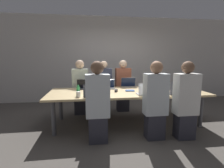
{
  "coord_description": "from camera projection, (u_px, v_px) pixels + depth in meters",
  "views": [
    {
      "loc": [
        -0.84,
        -3.67,
        1.44
      ],
      "look_at": [
        -0.31,
        0.1,
        0.87
      ],
      "focal_mm": 28.0,
      "sensor_mm": 36.0,
      "label": 1
    }
  ],
  "objects": [
    {
      "name": "bottle_near_left",
      "position": [
        78.0,
        91.0,
        3.35
      ],
      "size": [
        0.06,
        0.06,
        0.21
      ],
      "color": "green",
      "rests_on": "conference_table"
    },
    {
      "name": "laptop_far_center",
      "position": [
        129.0,
        85.0,
        4.31
      ],
      "size": [
        0.36,
        0.23,
        0.24
      ],
      "color": "gray",
      "rests_on": "conference_table"
    },
    {
      "name": "cup_near_right",
      "position": [
        186.0,
        91.0,
        3.54
      ],
      "size": [
        0.07,
        0.07,
        0.1
      ],
      "color": "brown",
      "rests_on": "conference_table"
    },
    {
      "name": "notebook",
      "position": [
        130.0,
        91.0,
        3.83
      ],
      "size": [
        0.21,
        0.17,
        0.02
      ],
      "rotation": [
        0.0,
        0.0,
        -0.15
      ],
      "color": "#2D4C8C",
      "rests_on": "conference_table"
    },
    {
      "name": "laptop_far_left",
      "position": [
        84.0,
        86.0,
        4.09
      ],
      "size": [
        0.33,
        0.22,
        0.22
      ],
      "color": "#333338",
      "rests_on": "conference_table"
    },
    {
      "name": "stapler",
      "position": [
        116.0,
        91.0,
        3.74
      ],
      "size": [
        0.09,
        0.16,
        0.05
      ],
      "rotation": [
        0.0,
        0.0,
        -0.33
      ],
      "color": "black",
      "rests_on": "conference_table"
    },
    {
      "name": "person_far_center",
      "position": [
        123.0,
        87.0,
        4.74
      ],
      "size": [
        0.4,
        0.24,
        1.38
      ],
      "color": "#2D2D38",
      "rests_on": "ground_plane"
    },
    {
      "name": "laptop_near_left",
      "position": [
        93.0,
        93.0,
        3.24
      ],
      "size": [
        0.34,
        0.24,
        0.24
      ],
      "rotation": [
        0.0,
        0.0,
        3.14
      ],
      "color": "#333338",
      "rests_on": "conference_table"
    },
    {
      "name": "person_near_midright",
      "position": [
        155.0,
        102.0,
        3.07
      ],
      "size": [
        0.4,
        0.24,
        1.39
      ],
      "rotation": [
        0.0,
        0.0,
        3.14
      ],
      "color": "#2D2D38",
      "rests_on": "ground_plane"
    },
    {
      "name": "conference_table",
      "position": [
        127.0,
        94.0,
        3.83
      ],
      "size": [
        3.33,
        1.26,
        0.72
      ],
      "color": "#D6B77F",
      "rests_on": "ground_plane"
    },
    {
      "name": "laptop_far_midleft",
      "position": [
        108.0,
        86.0,
        4.15
      ],
      "size": [
        0.34,
        0.22,
        0.22
      ],
      "color": "silver",
      "rests_on": "conference_table"
    },
    {
      "name": "person_near_left",
      "position": [
        98.0,
        104.0,
        2.94
      ],
      "size": [
        0.4,
        0.24,
        1.39
      ],
      "rotation": [
        0.0,
        0.0,
        3.14
      ],
      "color": "#2D2D38",
      "rests_on": "ground_plane"
    },
    {
      "name": "person_near_right",
      "position": [
        186.0,
        102.0,
        3.09
      ],
      "size": [
        0.4,
        0.24,
        1.39
      ],
      "rotation": [
        0.0,
        0.0,
        3.14
      ],
      "color": "#2D2D38",
      "rests_on": "ground_plane"
    },
    {
      "name": "laptop_near_midright",
      "position": [
        146.0,
        91.0,
        3.41
      ],
      "size": [
        0.32,
        0.23,
        0.24
      ],
      "rotation": [
        0.0,
        0.0,
        3.14
      ],
      "color": "#B7B7BC",
      "rests_on": "conference_table"
    },
    {
      "name": "curtain_wall",
      "position": [
        112.0,
        59.0,
        5.93
      ],
      "size": [
        12.0,
        0.06,
        2.8
      ],
      "color": "#BCB7B2",
      "rests_on": "ground_plane"
    },
    {
      "name": "laptop_near_right",
      "position": [
        176.0,
        91.0,
        3.46
      ],
      "size": [
        0.32,
        0.26,
        0.25
      ],
      "rotation": [
        0.0,
        0.0,
        3.14
      ],
      "color": "#333338",
      "rests_on": "conference_table"
    },
    {
      "name": "person_far_midleft",
      "position": [
        104.0,
        88.0,
        4.58
      ],
      "size": [
        0.4,
        0.24,
        1.37
      ],
      "color": "#2D2D38",
      "rests_on": "ground_plane"
    },
    {
      "name": "person_far_left",
      "position": [
        80.0,
        88.0,
        4.47
      ],
      "size": [
        0.4,
        0.24,
        1.39
      ],
      "color": "#2D2D38",
      "rests_on": "ground_plane"
    },
    {
      "name": "cup_near_left",
      "position": [
        78.0,
        94.0,
        3.23
      ],
      "size": [
        0.08,
        0.08,
        0.1
      ],
      "color": "white",
      "rests_on": "conference_table"
    },
    {
      "name": "ground_plane",
      "position": [
        126.0,
        123.0,
        3.92
      ],
      "size": [
        24.0,
        24.0,
        0.0
      ],
      "primitive_type": "plane",
      "color": "#4C4742"
    }
  ]
}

